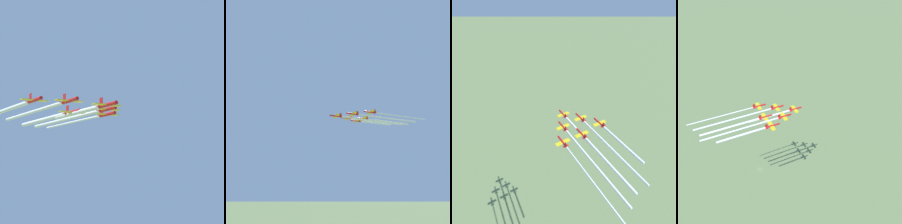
{
  "view_description": "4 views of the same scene",
  "coord_description": "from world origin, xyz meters",
  "views": [
    {
      "loc": [
        -4.29,
        193.36,
        95.07
      ],
      "look_at": [
        23.0,
        46.15,
        115.99
      ],
      "focal_mm": 85.0,
      "sensor_mm": 36.0,
      "label": 1
    },
    {
      "loc": [
        -85.46,
        -2.5,
        68.09
      ],
      "look_at": [
        28.12,
        48.17,
        122.78
      ],
      "focal_mm": 28.0,
      "sensor_mm": 36.0,
      "label": 2
    },
    {
      "loc": [
        42.97,
        -41.61,
        192.29
      ],
      "look_at": [
        24.51,
        48.81,
        119.1
      ],
      "focal_mm": 28.0,
      "sensor_mm": 36.0,
      "label": 3
    },
    {
      "loc": [
        139.43,
        79.0,
        211.17
      ],
      "look_at": [
        27.83,
        45.39,
        117.48
      ],
      "focal_mm": 35.0,
      "sensor_mm": 36.0,
      "label": 4
    }
  ],
  "objects": [
    {
      "name": "jet_0",
      "position": [
        24.08,
        47.87,
        117.89
      ],
      "size": [
        8.16,
        8.25,
        3.13
      ],
      "rotation": [
        0.0,
        0.0,
        0.73
      ],
      "color": "red"
    },
    {
      "name": "jet_1",
      "position": [
        26.54,
        35.38,
        118.45
      ],
      "size": [
        8.16,
        8.25,
        3.13
      ],
      "rotation": [
        0.0,
        0.0,
        0.73
      ],
      "color": "red"
    },
    {
      "name": "jet_2",
      "position": [
        36.19,
        43.95,
        120.04
      ],
      "size": [
        8.16,
        8.25,
        3.13
      ],
      "rotation": [
        0.0,
        0.0,
        0.73
      ],
      "color": "red"
    },
    {
      "name": "jet_3",
      "position": [
        29.0,
        22.89,
        118.6
      ],
      "size": [
        8.16,
        8.25,
        3.13
      ],
      "rotation": [
        0.0,
        0.0,
        0.73
      ],
      "color": "red"
    },
    {
      "name": "jet_4",
      "position": [
        38.65,
        31.46,
        118.39
      ],
      "size": [
        8.16,
        8.25,
        3.13
      ],
      "rotation": [
        0.0,
        0.0,
        0.73
      ],
      "color": "red"
    },
    {
      "name": "jet_5",
      "position": [
        48.31,
        40.03,
        121.22
      ],
      "size": [
        8.16,
        8.25,
        3.13
      ],
      "rotation": [
        0.0,
        0.0,
        0.73
      ],
      "color": "red"
    },
    {
      "name": "smoke_trail_0",
      "position": [
        36.56,
        33.82,
        117.85
      ],
      "size": [
        20.27,
        22.59,
        1.34
      ],
      "rotation": [
        0.0,
        0.0,
        0.73
      ],
      "color": "white"
    },
    {
      "name": "smoke_trail_1",
      "position": [
        46.43,
        12.98,
        118.4
      ],
      "size": [
        34.93,
        39.13,
        1.12
      ],
      "rotation": [
        0.0,
        0.0,
        0.73
      ],
      "color": "white"
    },
    {
      "name": "smoke_trail_2",
      "position": [
        55.18,
        22.57,
        119.99
      ],
      "size": [
        33.11,
        37.08,
        1.1
      ],
      "rotation": [
        0.0,
        0.0,
        0.73
      ],
      "color": "white"
    },
    {
      "name": "smoke_trail_3",
      "position": [
        46.33,
        3.37,
        118.55
      ],
      "size": [
        29.55,
        33.13,
        0.78
      ],
      "rotation": [
        0.0,
        0.0,
        0.73
      ],
      "color": "white"
    },
    {
      "name": "smoke_trail_4",
      "position": [
        53.89,
        14.3,
        118.35
      ],
      "size": [
        25.79,
        28.8,
        1.36
      ],
      "rotation": [
        0.0,
        0.0,
        0.73
      ],
      "color": "white"
    },
    {
      "name": "smoke_trail_5",
      "position": [
        60.82,
        25.94,
        121.18
      ],
      "size": [
        20.35,
        22.67,
        1.35
      ],
      "rotation": [
        0.0,
        0.0,
        0.73
      ],
      "color": "white"
    }
  ]
}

